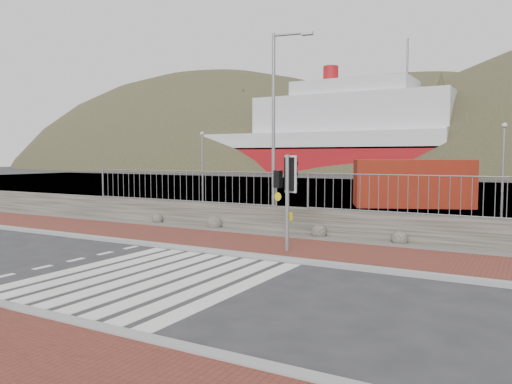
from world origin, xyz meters
The scene contains 14 objects.
ground centered at (0.00, 0.00, 0.00)m, with size 220.00×220.00×0.00m, color #28282B.
sidewalk_far centered at (0.00, 4.50, 0.04)m, with size 40.00×3.00×0.08m, color brown.
kerb_near centered at (0.00, -3.00, 0.05)m, with size 40.00×0.25×0.12m, color gray.
kerb_far centered at (0.00, 3.00, 0.05)m, with size 40.00×0.25×0.12m, color gray.
zebra_crossing centered at (0.00, 0.00, 0.01)m, with size 4.62×5.60×0.01m.
gravel_strip centered at (0.00, 6.50, 0.03)m, with size 40.00×1.50×0.06m, color #59544C.
stone_wall centered at (0.00, 7.30, 0.45)m, with size 40.00×0.60×0.90m, color #403C34.
railing centered at (0.00, 7.15, 1.82)m, with size 18.07×0.07×1.22m.
quay centered at (0.00, 27.90, 0.00)m, with size 120.00×40.00×0.50m, color #4C4C4F.
water centered at (0.00, 62.90, 0.00)m, with size 220.00×50.00×0.05m, color #3F4C54.
ferry centered at (-24.65, 67.90, 5.36)m, with size 50.00×16.00×20.00m.
traffic_signal_far centered at (1.33, 3.98, 1.97)m, with size 0.67×0.35×2.72m.
streetlight centered at (-1.09, 8.12, 4.01)m, with size 1.50×0.44×7.13m.
shipping_container centered at (1.54, 18.81, 1.24)m, with size 5.97×2.49×2.49m, color maroon.
Camera 1 is at (7.30, -8.28, 2.68)m, focal length 35.00 mm.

